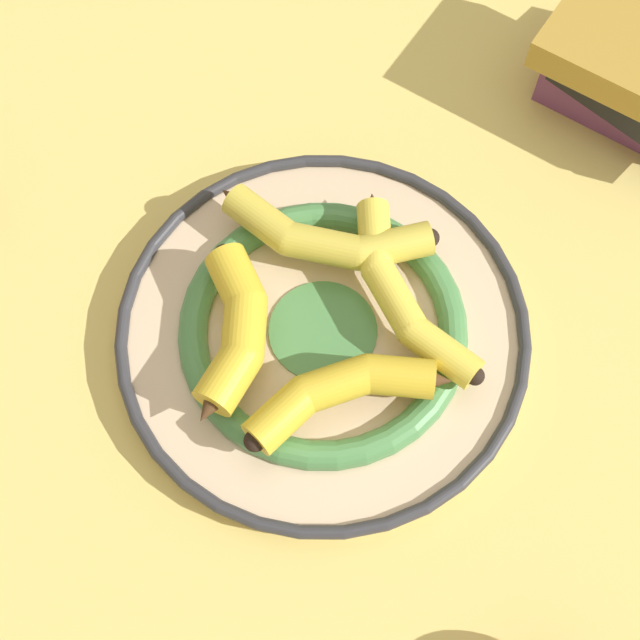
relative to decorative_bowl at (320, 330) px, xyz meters
name	(u,v)px	position (x,y,z in m)	size (l,w,h in m)	color
ground_plane	(323,340)	(0.00, 0.00, -0.02)	(2.80, 2.80, 0.00)	#E5CC6B
decorative_bowl	(320,330)	(0.00, 0.00, 0.00)	(0.37, 0.37, 0.04)	beige
banana_a	(236,332)	(0.07, 0.00, 0.04)	(0.09, 0.17, 0.04)	gold
banana_b	(322,236)	(-0.02, -0.07, 0.04)	(0.19, 0.13, 0.03)	gold
banana_c	(401,293)	(-0.07, 0.00, 0.04)	(0.08, 0.21, 0.03)	yellow
banana_d	(343,391)	(0.00, 0.07, 0.04)	(0.19, 0.06, 0.03)	gold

